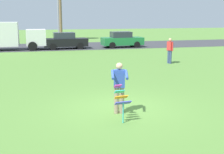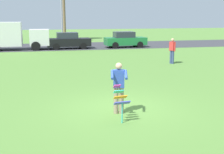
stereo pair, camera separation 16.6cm
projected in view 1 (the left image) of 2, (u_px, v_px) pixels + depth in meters
name	position (u px, v px, depth m)	size (l,w,h in m)	color
ground_plane	(120.00, 109.00, 10.52)	(120.00, 120.00, 0.00)	#568438
road_strip	(65.00, 46.00, 31.46)	(120.00, 8.00, 0.01)	#38383D
person_kite_flyer	(119.00, 86.00, 9.82)	(0.64, 0.73, 1.73)	gray
kite_held	(121.00, 98.00, 9.13)	(0.52, 0.66, 1.12)	#D83399
parked_truck_white_box	(4.00, 35.00, 27.53)	(6.71, 2.14, 2.62)	silver
parked_car_black	(65.00, 41.00, 28.98)	(4.26, 1.95, 1.60)	black
parked_car_green	(122.00, 40.00, 30.34)	(4.26, 1.95, 1.60)	#1E7238
streetlight_pole	(58.00, 9.00, 34.97)	(0.24, 1.65, 7.00)	#9E9EA3
person_walker_near	(170.00, 50.00, 20.15)	(0.34, 0.54, 1.73)	#384772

